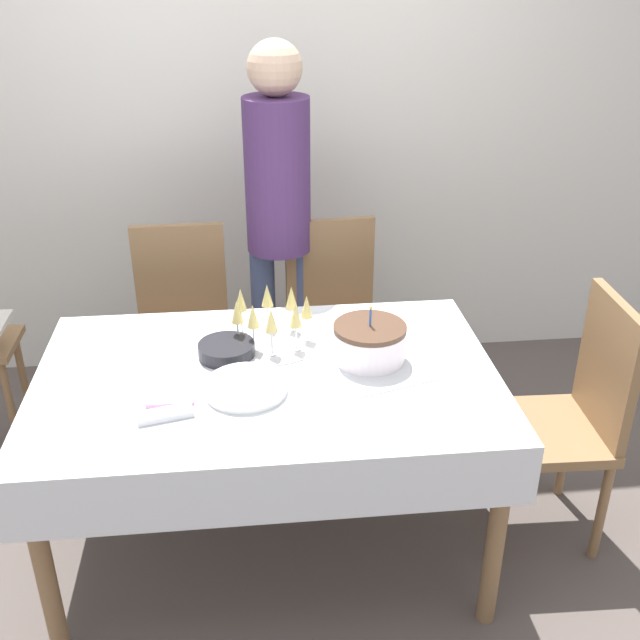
% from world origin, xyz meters
% --- Properties ---
extents(ground_plane, '(12.00, 12.00, 0.00)m').
position_xyz_m(ground_plane, '(0.00, 0.00, 0.00)').
color(ground_plane, '#564C47').
extents(wall_back, '(8.00, 0.05, 2.70)m').
position_xyz_m(wall_back, '(0.00, 1.50, 1.35)').
color(wall_back, silver).
rests_on(wall_back, ground_plane).
extents(dining_table, '(1.54, 0.99, 0.76)m').
position_xyz_m(dining_table, '(0.00, 0.00, 0.65)').
color(dining_table, white).
rests_on(dining_table, ground_plane).
extents(dining_chair_far_left, '(0.43, 0.43, 0.96)m').
position_xyz_m(dining_chair_far_left, '(-0.34, 0.82, 0.53)').
color(dining_chair_far_left, olive).
rests_on(dining_chair_far_left, ground_plane).
extents(dining_chair_far_right, '(0.46, 0.46, 0.96)m').
position_xyz_m(dining_chair_far_right, '(0.33, 0.82, 0.53)').
color(dining_chair_far_right, olive).
rests_on(dining_chair_far_right, ground_plane).
extents(dining_chair_right_end, '(0.43, 0.43, 0.96)m').
position_xyz_m(dining_chair_right_end, '(1.09, -0.00, 0.53)').
color(dining_chair_right_end, olive).
rests_on(dining_chair_right_end, ground_plane).
extents(birthday_cake, '(0.25, 0.25, 0.20)m').
position_xyz_m(birthday_cake, '(0.36, 0.06, 0.82)').
color(birthday_cake, white).
rests_on(birthday_cake, dining_table).
extents(champagne_tray, '(0.35, 0.35, 0.18)m').
position_xyz_m(champagne_tray, '(0.03, 0.22, 0.84)').
color(champagne_tray, silver).
rests_on(champagne_tray, dining_table).
extents(plate_stack_main, '(0.26, 0.26, 0.03)m').
position_xyz_m(plate_stack_main, '(-0.07, -0.11, 0.77)').
color(plate_stack_main, white).
rests_on(plate_stack_main, dining_table).
extents(plate_stack_dessert, '(0.20, 0.20, 0.05)m').
position_xyz_m(plate_stack_dessert, '(-0.13, 0.13, 0.78)').
color(plate_stack_dessert, black).
rests_on(plate_stack_dessert, dining_table).
extents(cake_knife, '(0.29, 0.10, 0.00)m').
position_xyz_m(cake_knife, '(0.44, -0.13, 0.76)').
color(cake_knife, silver).
rests_on(cake_knife, dining_table).
extents(fork_pile, '(0.18, 0.10, 0.02)m').
position_xyz_m(fork_pile, '(-0.32, -0.23, 0.77)').
color(fork_pile, silver).
rests_on(fork_pile, dining_table).
extents(napkin_pile, '(0.15, 0.15, 0.01)m').
position_xyz_m(napkin_pile, '(-0.31, -0.10, 0.76)').
color(napkin_pile, pink).
rests_on(napkin_pile, dining_table).
extents(person_standing, '(0.28, 0.28, 1.71)m').
position_xyz_m(person_standing, '(0.10, 0.94, 1.04)').
color(person_standing, '#3F4C72').
rests_on(person_standing, ground_plane).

